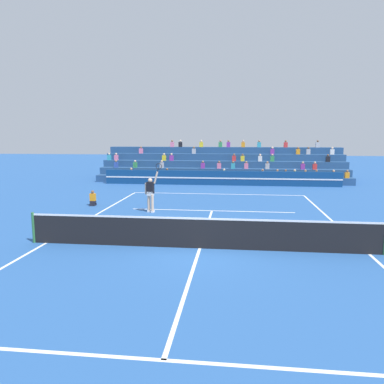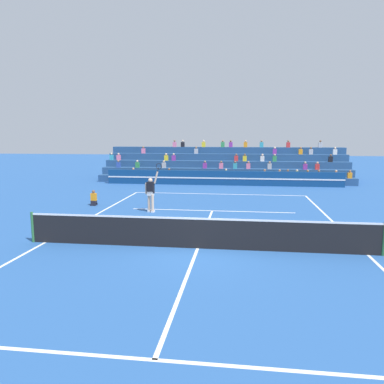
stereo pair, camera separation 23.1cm
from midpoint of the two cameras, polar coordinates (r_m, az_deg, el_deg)
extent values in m
plane|color=#285699|center=(12.83, 0.67, -8.58)|extent=(120.00, 120.00, 0.00)
cube|color=white|center=(24.42, 3.61, -0.30)|extent=(11.00, 0.10, 0.01)
cube|color=white|center=(14.46, -21.74, -7.21)|extent=(0.10, 23.80, 0.01)
cube|color=white|center=(13.44, 24.97, -8.59)|extent=(0.10, 23.80, 0.01)
cube|color=white|center=(7.02, -5.39, -24.16)|extent=(8.25, 0.10, 0.01)
cube|color=white|center=(19.04, 2.71, -2.86)|extent=(8.25, 0.10, 0.01)
cube|color=white|center=(12.83, 0.67, -8.57)|extent=(0.10, 12.85, 0.01)
cylinder|color=#2D6B38|center=(14.54, -23.43, -5.00)|extent=(0.10, 0.10, 1.10)
cube|color=black|center=(12.69, 0.68, -6.43)|extent=(11.90, 0.02, 1.00)
cube|color=white|center=(12.57, 0.68, -4.09)|extent=(11.90, 0.04, 0.06)
cube|color=navy|center=(28.70, 4.10, 2.13)|extent=(18.00, 0.24, 1.10)
cube|color=white|center=(28.57, 4.09, 2.10)|extent=(18.00, 0.02, 0.10)
cube|color=navy|center=(30.00, 4.21, 1.89)|extent=(20.43, 0.95, 0.55)
cube|color=teal|center=(29.76, 4.69, 2.79)|extent=(0.32, 0.22, 0.44)
sphere|color=beige|center=(29.73, 4.70, 3.40)|extent=(0.18, 0.18, 0.18)
cube|color=silver|center=(29.98, 13.85, 2.60)|extent=(0.32, 0.22, 0.44)
sphere|color=brown|center=(29.95, 13.87, 3.21)|extent=(0.18, 0.18, 0.18)
cube|color=yellow|center=(30.20, 16.67, 2.54)|extent=(0.32, 0.22, 0.44)
sphere|color=#9E7051|center=(30.17, 16.69, 3.14)|extent=(0.18, 0.18, 0.18)
cube|color=#B2B2B7|center=(30.36, 18.21, 2.50)|extent=(0.32, 0.22, 0.44)
sphere|color=brown|center=(30.32, 18.24, 3.10)|extent=(0.18, 0.18, 0.18)
cube|color=orange|center=(30.27, -4.03, 2.89)|extent=(0.32, 0.22, 0.44)
sphere|color=brown|center=(30.24, -4.04, 3.50)|extent=(0.18, 0.18, 0.18)
cube|color=orange|center=(30.64, 20.54, 2.43)|extent=(0.32, 0.22, 0.44)
sphere|color=tan|center=(30.61, 20.58, 3.03)|extent=(0.18, 0.18, 0.18)
cube|color=silver|center=(29.91, 12.65, 2.63)|extent=(0.32, 0.22, 0.44)
sphere|color=#9E7051|center=(29.87, 12.67, 3.24)|extent=(0.18, 0.18, 0.18)
cube|color=orange|center=(30.89, 22.36, 2.38)|extent=(0.32, 0.22, 0.44)
sphere|color=brown|center=(30.86, 22.39, 2.97)|extent=(0.18, 0.18, 0.18)
cube|color=#338C4C|center=(30.07, 15.16, 2.57)|extent=(0.32, 0.22, 0.44)
sphere|color=beige|center=(30.04, 15.18, 3.18)|extent=(0.18, 0.18, 0.18)
cube|color=orange|center=(30.96, -9.45, 2.92)|extent=(0.32, 0.22, 0.44)
sphere|color=tan|center=(30.93, -9.46, 3.51)|extent=(0.18, 0.18, 0.18)
cube|color=silver|center=(29.81, 10.48, 2.68)|extent=(0.32, 0.22, 0.44)
sphere|color=#9E7051|center=(29.78, 10.49, 3.29)|extent=(0.18, 0.18, 0.18)
cube|color=navy|center=(30.91, 4.29, 2.60)|extent=(20.43, 0.95, 1.10)
cube|color=teal|center=(30.64, 6.06, 3.97)|extent=(0.32, 0.22, 0.44)
sphere|color=brown|center=(30.62, 6.07, 4.56)|extent=(0.18, 0.18, 0.18)
cube|color=#338C4C|center=(31.80, -8.86, 4.08)|extent=(0.32, 0.22, 0.44)
sphere|color=beige|center=(31.78, -8.87, 4.66)|extent=(0.18, 0.18, 0.18)
cube|color=#B2B2B7|center=(30.73, 11.20, 3.87)|extent=(0.32, 0.22, 0.44)
sphere|color=#9E7051|center=(30.71, 11.21, 4.46)|extent=(0.18, 0.18, 0.18)
cube|color=#B2B2B7|center=(31.27, -4.84, 4.08)|extent=(0.32, 0.22, 0.44)
sphere|color=beige|center=(31.24, -4.85, 4.66)|extent=(0.18, 0.18, 0.18)
cube|color=purple|center=(30.77, 1.45, 4.03)|extent=(0.32, 0.22, 0.44)
sphere|color=#9E7051|center=(30.74, 1.45, 4.63)|extent=(0.18, 0.18, 0.18)
cube|color=purple|center=(31.07, 16.31, 3.73)|extent=(0.32, 0.22, 0.44)
sphere|color=tan|center=(31.05, 16.34, 4.32)|extent=(0.18, 0.18, 0.18)
cube|color=red|center=(31.24, 18.00, 3.68)|extent=(0.32, 0.22, 0.44)
sphere|color=tan|center=(31.22, 18.02, 4.27)|extent=(0.18, 0.18, 0.18)
cube|color=pink|center=(30.68, 3.93, 4.00)|extent=(0.32, 0.22, 0.44)
sphere|color=brown|center=(30.65, 3.94, 4.60)|extent=(0.18, 0.18, 0.18)
cube|color=#2D4CA5|center=(32.28, -11.69, 4.07)|extent=(0.32, 0.22, 0.44)
sphere|color=#9E7051|center=(32.26, -11.71, 4.64)|extent=(0.18, 0.18, 0.18)
cube|color=pink|center=(30.65, 8.05, 3.93)|extent=(0.32, 0.22, 0.44)
sphere|color=#9E7051|center=(30.62, 8.06, 4.53)|extent=(0.18, 0.18, 0.18)
cube|color=navy|center=(31.83, 4.37, 3.27)|extent=(20.43, 0.95, 1.65)
cube|color=pink|center=(33.23, -11.67, 5.15)|extent=(0.32, 0.22, 0.44)
sphere|color=beige|center=(33.21, -11.68, 5.70)|extent=(0.18, 0.18, 0.18)
cube|color=#338C4C|center=(31.68, 11.93, 4.98)|extent=(0.32, 0.22, 0.44)
sphere|color=tan|center=(31.66, 11.95, 5.56)|extent=(0.18, 0.18, 0.18)
cube|color=red|center=(31.55, 6.21, 5.10)|extent=(0.32, 0.22, 0.44)
sphere|color=brown|center=(31.53, 6.22, 5.68)|extent=(0.18, 0.18, 0.18)
cube|color=purple|center=(32.04, -3.35, 5.19)|extent=(0.32, 0.22, 0.44)
sphere|color=beige|center=(32.02, -3.36, 5.76)|extent=(0.18, 0.18, 0.18)
cube|color=silver|center=(31.60, 10.13, 5.02)|extent=(0.32, 0.22, 0.44)
sphere|color=beige|center=(31.59, 10.15, 5.60)|extent=(0.18, 0.18, 0.18)
cube|color=teal|center=(33.43, -12.70, 5.14)|extent=(0.32, 0.22, 0.44)
sphere|color=beige|center=(33.42, -12.71, 5.69)|extent=(0.18, 0.18, 0.18)
cube|color=black|center=(32.38, 19.81, 4.73)|extent=(0.32, 0.22, 0.44)
sphere|color=brown|center=(32.37, 19.84, 5.30)|extent=(0.18, 0.18, 0.18)
cube|color=yellow|center=(31.55, 7.50, 5.08)|extent=(0.32, 0.22, 0.44)
sphere|color=brown|center=(31.53, 7.52, 5.66)|extent=(0.18, 0.18, 0.18)
cube|color=yellow|center=(32.16, -4.49, 5.19)|extent=(0.32, 0.22, 0.44)
sphere|color=beige|center=(32.14, -4.50, 5.76)|extent=(0.18, 0.18, 0.18)
cube|color=navy|center=(32.75, 4.45, 3.90)|extent=(20.43, 0.95, 2.20)
cube|color=silver|center=(33.40, 20.39, 5.75)|extent=(0.32, 0.22, 0.44)
sphere|color=beige|center=(33.39, 20.42, 6.30)|extent=(0.18, 0.18, 0.18)
cube|color=pink|center=(33.56, -7.97, 6.22)|extent=(0.32, 0.22, 0.44)
sphere|color=brown|center=(33.54, -7.99, 6.77)|extent=(0.18, 0.18, 0.18)
cube|color=#B2B2B7|center=(32.69, 0.09, 6.24)|extent=(0.32, 0.22, 0.44)
sphere|color=brown|center=(32.67, 0.09, 6.80)|extent=(0.18, 0.18, 0.18)
cube|color=orange|center=(32.86, 15.66, 5.93)|extent=(0.32, 0.22, 0.44)
sphere|color=brown|center=(32.85, 15.68, 6.49)|extent=(0.18, 0.18, 0.18)
cube|color=purple|center=(32.60, 11.94, 6.05)|extent=(0.32, 0.22, 0.44)
sphere|color=beige|center=(32.59, 11.95, 6.61)|extent=(0.18, 0.18, 0.18)
cube|color=#B2B2B7|center=(33.00, 17.10, 5.88)|extent=(0.32, 0.22, 0.44)
sphere|color=brown|center=(32.99, 17.13, 6.44)|extent=(0.18, 0.18, 0.18)
cube|color=navy|center=(33.67, 4.52, 4.50)|extent=(20.43, 0.95, 2.75)
cube|color=orange|center=(33.40, 7.60, 7.16)|extent=(0.32, 0.22, 0.44)
sphere|color=tan|center=(33.40, 7.61, 7.71)|extent=(0.18, 0.18, 0.18)
cube|color=#B2B2B7|center=(34.09, 18.40, 6.83)|extent=(0.32, 0.22, 0.44)
sphere|color=brown|center=(34.08, 18.42, 7.36)|extent=(0.18, 0.18, 0.18)
cube|color=black|center=(33.78, -1.98, 7.25)|extent=(0.32, 0.22, 0.44)
sphere|color=beige|center=(33.78, -1.98, 7.79)|extent=(0.18, 0.18, 0.18)
cube|color=#338C4C|center=(33.43, 4.15, 7.21)|extent=(0.32, 0.22, 0.44)
sphere|color=#9E7051|center=(33.43, 4.16, 7.76)|extent=(0.18, 0.18, 0.18)
cube|color=purple|center=(33.41, 5.37, 7.20)|extent=(0.32, 0.22, 0.44)
sphere|color=brown|center=(33.40, 5.38, 7.75)|extent=(0.18, 0.18, 0.18)
cube|color=pink|center=(33.90, -3.23, 7.24)|extent=(0.32, 0.22, 0.44)
sphere|color=brown|center=(33.90, -3.23, 7.78)|extent=(0.18, 0.18, 0.18)
cube|color=teal|center=(33.45, 9.99, 7.11)|extent=(0.32, 0.22, 0.44)
sphere|color=#9E7051|center=(33.45, 10.01, 7.66)|extent=(0.18, 0.18, 0.18)
cube|color=yellow|center=(33.55, 1.23, 7.24)|extent=(0.32, 0.22, 0.44)
sphere|color=beige|center=(33.55, 1.23, 7.79)|extent=(0.18, 0.18, 0.18)
cube|color=red|center=(33.66, 13.89, 7.00)|extent=(0.32, 0.22, 0.44)
sphere|color=brown|center=(33.65, 13.91, 7.54)|extent=(0.18, 0.18, 0.18)
cube|color=black|center=(21.12, -15.14, -1.85)|extent=(0.28, 0.36, 0.12)
cube|color=black|center=(21.10, -15.16, -1.53)|extent=(0.28, 0.24, 0.18)
cube|color=orange|center=(21.05, -15.19, -0.76)|extent=(0.30, 0.18, 0.40)
sphere|color=brown|center=(21.00, -15.22, 0.03)|extent=(0.17, 0.17, 0.17)
cylinder|color=beige|center=(18.76, -6.95, -1.70)|extent=(0.14, 0.14, 0.90)
cylinder|color=beige|center=(18.60, -6.42, -1.78)|extent=(0.14, 0.14, 0.90)
cube|color=white|center=(18.62, -6.71, -0.24)|extent=(0.35, 0.25, 0.20)
cube|color=black|center=(18.58, -6.73, 0.67)|extent=(0.39, 0.26, 0.56)
sphere|color=beige|center=(18.53, -6.75, 1.77)|extent=(0.22, 0.22, 0.22)
cube|color=white|center=(18.87, -6.88, -2.89)|extent=(0.16, 0.28, 0.09)
cube|color=white|center=(18.72, -6.35, -2.98)|extent=(0.16, 0.28, 0.09)
cylinder|color=beige|center=(18.68, -7.41, 0.52)|extent=(0.09, 0.09, 0.56)
cylinder|color=beige|center=(18.40, -5.89, 2.20)|extent=(0.26, 0.13, 0.60)
cylinder|color=black|center=(18.32, -5.59, 3.39)|extent=(0.10, 0.05, 0.22)
torus|color=black|center=(18.29, -5.45, 3.93)|extent=(0.38, 0.09, 0.38)
sphere|color=#C6DB33|center=(21.53, -7.08, -1.49)|extent=(0.07, 0.07, 0.07)
camera|label=1|loc=(0.12, -90.37, -0.06)|focal=35.00mm
camera|label=2|loc=(0.12, 89.63, 0.06)|focal=35.00mm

